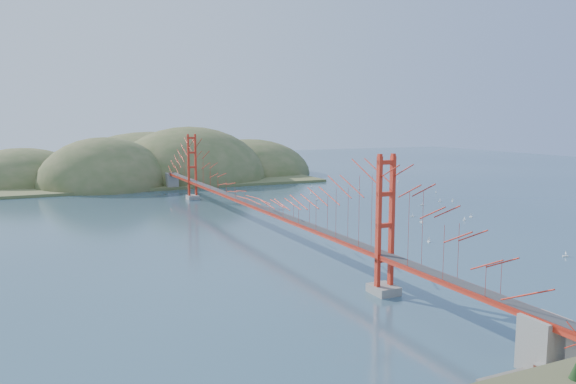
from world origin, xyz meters
name	(u,v)px	position (x,y,z in m)	size (l,w,h in m)	color
ground	(253,229)	(0.00, 0.00, 0.00)	(320.00, 320.00, 0.00)	#2C4758
bridge	(252,176)	(0.00, 0.18, 7.01)	(2.20, 94.40, 12.00)	gray
fort	(574,372)	(0.40, -47.80, 0.67)	(3.70, 2.30, 1.75)	maroon
far_headlands	(160,178)	(2.21, 68.52, 0.00)	(84.00, 58.00, 25.00)	olive
sailboat_14	(421,221)	(23.16, -5.42, 0.15)	(0.48, 0.58, 0.67)	white
sailboat_11	(440,201)	(38.35, 8.86, 0.15)	(0.59, 0.59, 0.64)	white
sailboat_4	(453,201)	(40.56, 8.17, 0.16)	(0.66, 0.66, 0.72)	white
sailboat_1	(422,205)	(32.97, 6.89, 0.15)	(0.65, 0.65, 0.70)	white
sailboat_17	(398,182)	(49.09, 36.10, 0.15)	(0.59, 0.57, 0.66)	white
sailboat_3	(317,199)	(19.83, 19.70, 0.15)	(0.58, 0.58, 0.65)	white
sailboat_9	(436,192)	(45.31, 18.42, 0.14)	(0.55, 0.55, 0.58)	white
sailboat_10	(533,320)	(6.00, -40.00, 0.15)	(0.50, 0.57, 0.65)	white
sailboat_16	(413,216)	(24.82, -1.21, 0.14)	(0.58, 0.58, 0.62)	white
sailboat_7	(312,187)	(27.18, 36.16, 0.16)	(0.64, 0.63, 0.72)	white
sailboat_0	(429,241)	(16.06, -15.88, 0.15)	(0.58, 0.60, 0.68)	white
sailboat_5	(471,216)	(32.57, -4.99, 0.14)	(0.44, 0.54, 0.63)	white
sailboat_6	(565,255)	(24.65, -27.59, 0.15)	(0.60, 0.60, 0.65)	white
sailboat_2	(464,220)	(29.66, -6.80, 0.14)	(0.49, 0.39, 0.57)	white
sailboat_8	(359,188)	(34.94, 29.87, 0.16)	(0.66, 0.66, 0.73)	white
sailboat_12	(310,194)	(22.18, 26.91, 0.14)	(0.56, 0.50, 0.64)	white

